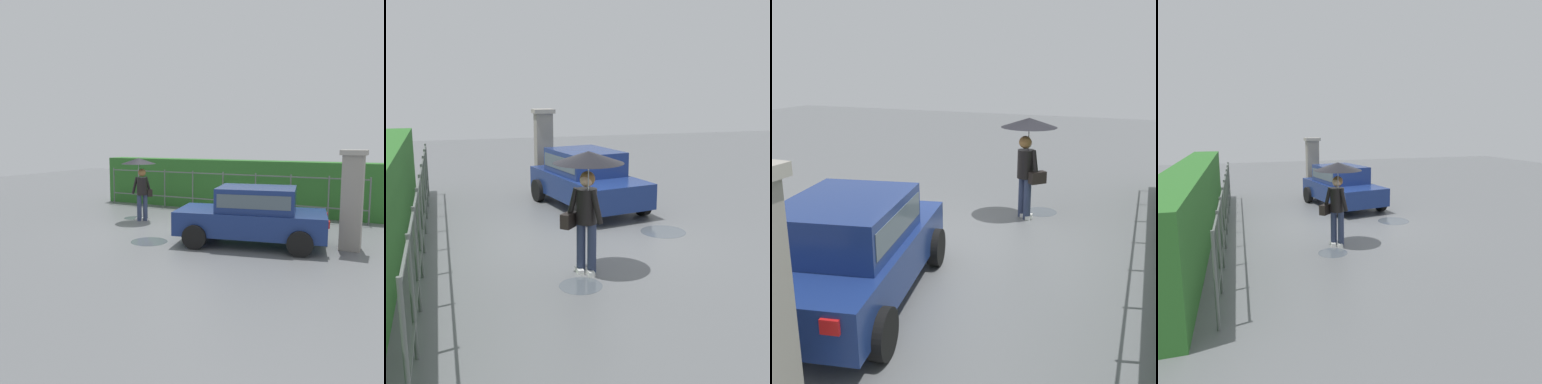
% 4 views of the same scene
% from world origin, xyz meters
% --- Properties ---
extents(ground_plane, '(40.00, 40.00, 0.00)m').
position_xyz_m(ground_plane, '(0.00, 0.00, 0.00)').
color(ground_plane, slate).
extents(car, '(3.95, 2.42, 1.48)m').
position_xyz_m(car, '(2.65, -0.61, 0.80)').
color(car, navy).
rests_on(car, ground).
extents(pedestrian, '(1.13, 1.13, 2.07)m').
position_xyz_m(pedestrian, '(-1.67, 0.71, 1.59)').
color(pedestrian, '#2D3856').
rests_on(pedestrian, ground).
extents(gate_pillar, '(0.60, 0.60, 2.42)m').
position_xyz_m(gate_pillar, '(4.93, 0.00, 1.24)').
color(gate_pillar, gray).
rests_on(gate_pillar, ground).
extents(fence_section, '(9.98, 0.05, 1.50)m').
position_xyz_m(fence_section, '(0.18, 3.33, 0.83)').
color(fence_section, '#59605B').
rests_on(fence_section, ground).
extents(hedge_row, '(10.93, 0.90, 1.90)m').
position_xyz_m(hedge_row, '(0.18, 4.13, 0.95)').
color(hedge_row, '#2D6B28').
rests_on(hedge_row, ground).
extents(puddle_near, '(0.97, 0.97, 0.00)m').
position_xyz_m(puddle_near, '(0.14, -1.58, 0.00)').
color(puddle_near, '#4C545B').
rests_on(puddle_near, ground).
extents(puddle_far, '(0.69, 0.69, 0.00)m').
position_xyz_m(puddle_far, '(-2.11, 0.94, 0.00)').
color(puddle_far, '#4C545B').
rests_on(puddle_far, ground).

